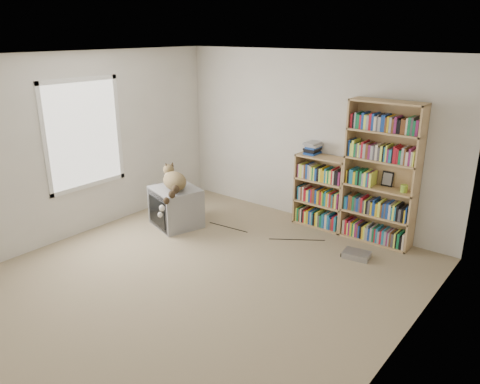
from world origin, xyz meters
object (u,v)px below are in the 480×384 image
Objects in this scene: bookcase_tall at (381,178)px; dvd_player at (357,255)px; crt_tv at (177,207)px; cat at (173,185)px; bookcase_short at (322,194)px.

bookcase_tall reaches higher than dvd_player.
bookcase_tall reaches higher than crt_tv.
dvd_player is (2.50, 0.78, -0.64)m from cat.
cat reaches higher than crt_tv.
cat is 0.68× the size of bookcase_short.
bookcase_short is (-0.86, -0.00, -0.42)m from bookcase_tall.
bookcase_short reaches higher than crt_tv.
dvd_player is (0.89, -0.64, -0.45)m from bookcase_short.
dvd_player is (2.56, 0.67, -0.25)m from crt_tv.
bookcase_short is 3.21× the size of dvd_player.
dvd_player is at bearing 32.08° from crt_tv.
dvd_player is at bearing 42.79° from cat.
bookcase_short is 1.18m from dvd_player.
bookcase_tall is at bearing 83.50° from dvd_player.
bookcase_tall is 1.81× the size of bookcase_short.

